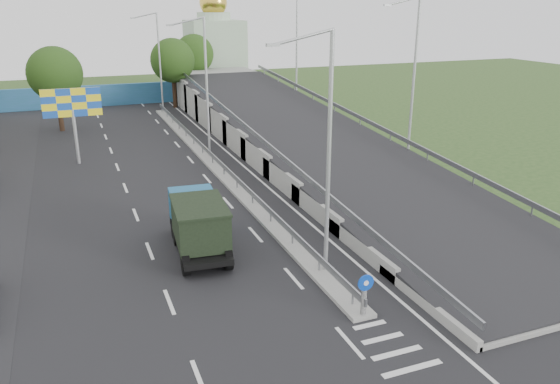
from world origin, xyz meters
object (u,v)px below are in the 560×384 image
sign_bollard (364,295)px  lamp_post_mid (204,81)px  billboard (72,107)px  church (215,49)px  dump_truck (198,222)px  lamp_post_far (158,57)px  lamp_post_near (325,144)px

sign_bollard → lamp_post_mid: bearing=89.7°
lamp_post_mid → billboard: bearing=167.6°
sign_bollard → billboard: bearing=109.2°
sign_bollard → church: bearing=80.2°
lamp_post_mid → dump_truck: (-4.38, -15.70, -4.36)m
lamp_post_far → billboard: lamp_post_far is taller
church → dump_truck: bearing=-106.0°
church → billboard: 37.23m
lamp_post_mid → billboard: size_ratio=1.83×
sign_bollard → dump_truck: dump_truck is taller
church → dump_truck: (-14.27, -49.70, -3.86)m
church → billboard: size_ratio=2.51×
lamp_post_far → church: church is taller
lamp_post_far → lamp_post_mid: bearing=-90.0°
lamp_post_mid → lamp_post_far: (0.00, 20.00, 0.00)m
billboard → sign_bollard: bearing=-70.8°
billboard → lamp_post_near: bearing=-67.5°
sign_bollard → billboard: size_ratio=0.30×
dump_truck → sign_bollard: bearing=-57.5°
sign_bollard → lamp_post_far: (0.11, 43.83, 4.77)m
lamp_post_near → church: size_ratio=0.73×
lamp_post_near → billboard: lamp_post_near is taller
lamp_post_near → church: bearing=79.6°
sign_bollard → billboard: 27.53m
lamp_post_mid → lamp_post_near: bearing=-90.0°
sign_bollard → lamp_post_near: lamp_post_near is taller
sign_bollard → lamp_post_mid: lamp_post_mid is taller
lamp_post_near → sign_bollard: bearing=-91.6°
sign_bollard → lamp_post_near: size_ratio=0.17×
sign_bollard → lamp_post_far: lamp_post_far is taller
lamp_post_mid → sign_bollard: bearing=-90.3°
sign_bollard → lamp_post_near: bearing=88.4°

